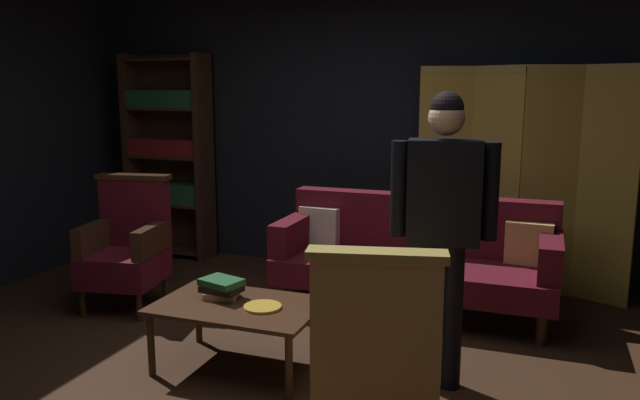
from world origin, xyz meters
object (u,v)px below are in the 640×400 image
object	(u,v)px
velvet_couch	(415,253)
brass_tray	(263,307)
coffee_table	(238,311)
book_tan_leather	(222,295)
armchair_wing_left	(127,246)
folding_screen	(522,178)
book_green_cloth	(221,282)
armchair_gilt_accent	(376,356)
book_black_cloth	(222,288)
bookshelf	(169,154)
standing_figure	(443,214)

from	to	relation	value
velvet_couch	brass_tray	world-z (taller)	velvet_couch
coffee_table	book_tan_leather	size ratio (longest dim) A/B	5.03
coffee_table	armchair_wing_left	bearing A→B (deg)	152.59
folding_screen	book_tan_leather	bearing A→B (deg)	-128.98
coffee_table	brass_tray	bearing A→B (deg)	-5.08
brass_tray	velvet_couch	bearing A→B (deg)	66.19
book_green_cloth	folding_screen	bearing A→B (deg)	51.02
armchair_gilt_accent	armchair_wing_left	size ratio (longest dim) A/B	1.00
velvet_couch	book_black_cloth	xyz separation A→B (m)	(-0.95, -1.35, 0.03)
armchair_wing_left	armchair_gilt_accent	bearing A→B (deg)	-28.28
folding_screen	book_green_cloth	size ratio (longest dim) A/B	7.64
coffee_table	armchair_wing_left	xyz separation A→B (m)	(-1.34, 0.70, 0.12)
book_black_cloth	book_green_cloth	size ratio (longest dim) A/B	0.98
armchair_wing_left	book_black_cloth	distance (m)	1.36
armchair_wing_left	velvet_couch	bearing A→B (deg)	18.51
bookshelf	book_black_cloth	world-z (taller)	bookshelf
book_tan_leather	book_green_cloth	size ratio (longest dim) A/B	0.80
book_black_cloth	standing_figure	bearing A→B (deg)	6.09
armchair_gilt_accent	bookshelf	bearing A→B (deg)	136.89
standing_figure	brass_tray	distance (m)	1.20
standing_figure	book_green_cloth	xyz separation A→B (m)	(-1.33, -0.14, -0.50)
coffee_table	book_tan_leather	xyz separation A→B (m)	(-0.14, 0.06, 0.07)
folding_screen	coffee_table	size ratio (longest dim) A/B	1.90
folding_screen	standing_figure	distance (m)	1.96
bookshelf	standing_figure	bearing A→B (deg)	-32.35
coffee_table	armchair_gilt_accent	size ratio (longest dim) A/B	0.96
armchair_gilt_accent	coffee_table	bearing A→B (deg)	150.61
velvet_couch	armchair_wing_left	bearing A→B (deg)	-161.49
folding_screen	armchair_gilt_accent	distance (m)	2.80
book_green_cloth	brass_tray	world-z (taller)	book_green_cloth
standing_figure	brass_tray	bearing A→B (deg)	-167.95
book_green_cloth	armchair_gilt_accent	bearing A→B (deg)	-28.57
velvet_couch	book_black_cloth	bearing A→B (deg)	-124.99
armchair_wing_left	brass_tray	world-z (taller)	armchair_wing_left
bookshelf	armchair_gilt_accent	world-z (taller)	bookshelf
armchair_gilt_accent	book_black_cloth	xyz separation A→B (m)	(-1.17, 0.64, -0.01)
folding_screen	armchair_wing_left	world-z (taller)	folding_screen
book_green_cloth	bookshelf	bearing A→B (deg)	129.87
velvet_couch	book_black_cloth	world-z (taller)	velvet_couch
velvet_couch	folding_screen	bearing A→B (deg)	44.56
coffee_table	folding_screen	bearing A→B (deg)	54.29
armchair_wing_left	book_tan_leather	bearing A→B (deg)	-28.00
coffee_table	standing_figure	bearing A→B (deg)	9.63
folding_screen	brass_tray	size ratio (longest dim) A/B	8.35
velvet_couch	coffee_table	size ratio (longest dim) A/B	2.12
book_tan_leather	bookshelf	bearing A→B (deg)	129.87
armchair_wing_left	book_black_cloth	size ratio (longest dim) A/B	4.27
armchair_wing_left	book_tan_leather	size ratio (longest dim) A/B	5.23
book_green_cloth	coffee_table	bearing A→B (deg)	-22.34
folding_screen	standing_figure	xyz separation A→B (m)	(-0.34, -1.93, 0.04)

